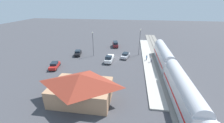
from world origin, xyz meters
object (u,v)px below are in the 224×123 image
at_px(sedan_black, 78,53).
at_px(suv_maroon, 115,44).
at_px(pedestrian_on_platform, 147,57).
at_px(pedestrian_waiting_far, 151,59).
at_px(sedan_silver, 125,55).
at_px(station_building, 81,87).
at_px(light_pole_lot_center, 93,41).
at_px(sedan_red, 55,65).
at_px(pickup_white, 109,58).
at_px(light_pole_near_platform, 140,40).
at_px(passenger_train, 182,89).

height_order(sedan_black, suv_maroon, suv_maroon).
xyz_separation_m(pedestrian_on_platform, pedestrian_waiting_far, (-1.23, 1.20, 0.00)).
bearing_deg(pedestrian_on_platform, sedan_silver, -15.15).
relative_size(station_building, light_pole_lot_center, 1.44).
xyz_separation_m(pedestrian_on_platform, sedan_red, (25.53, 8.76, -0.40)).
bearing_deg(pickup_white, sedan_red, 25.26).
xyz_separation_m(pedestrian_waiting_far, sedan_red, (26.77, 7.56, -0.40)).
distance_m(light_pole_near_platform, light_pole_lot_center, 15.43).
height_order(sedan_silver, suv_maroon, suv_maroon).
height_order(pedestrian_on_platform, pickup_white, pickup_white).
bearing_deg(station_building, sedan_black, -67.24).
height_order(suv_maroon, light_pole_lot_center, light_pole_lot_center).
relative_size(sedan_silver, suv_maroon, 0.93).
height_order(pedestrian_waiting_far, pickup_white, pickup_white).
distance_m(pedestrian_waiting_far, sedan_black, 24.29).
bearing_deg(pedestrian_on_platform, pickup_white, 10.24).
xyz_separation_m(suv_maroon, light_pole_lot_center, (6.07, 11.03, 3.91)).
xyz_separation_m(pickup_white, light_pole_lot_center, (6.11, -4.16, 4.03)).
xyz_separation_m(light_pole_near_platform, light_pole_lot_center, (15.16, 2.87, -0.42)).
relative_size(passenger_train, pickup_white, 9.49).
xyz_separation_m(sedan_silver, suv_maroon, (4.73, -11.36, 0.27)).
height_order(pedestrian_waiting_far, suv_maroon, suv_maroon).
distance_m(sedan_silver, light_pole_near_platform, 7.10).
bearing_deg(passenger_train, pickup_white, -46.18).
bearing_deg(station_building, passenger_train, -173.50).
relative_size(sedan_silver, pickup_white, 0.87).
bearing_deg(light_pole_lot_center, suv_maroon, -118.84).
height_order(pedestrian_on_platform, light_pole_near_platform, light_pole_near_platform).
height_order(pickup_white, suv_maroon, suv_maroon).
bearing_deg(pedestrian_waiting_far, pickup_white, 3.85).
bearing_deg(suv_maroon, pickup_white, 90.13).
height_order(station_building, light_pole_lot_center, light_pole_lot_center).
relative_size(pedestrian_on_platform, light_pole_lot_center, 0.21).
relative_size(sedan_black, light_pole_lot_center, 0.59).
xyz_separation_m(passenger_train, station_building, (18.00, 2.05, -0.01)).
xyz_separation_m(sedan_red, light_pole_lot_center, (-8.12, -10.87, 4.18)).
distance_m(passenger_train, pedestrian_waiting_far, 17.74).
bearing_deg(pickup_white, light_pole_near_platform, -142.19).
height_order(sedan_red, pickup_white, pickup_white).
bearing_deg(suv_maroon, pedestrian_on_platform, 130.78).
bearing_deg(pickup_white, pedestrian_on_platform, -169.76).
relative_size(passenger_train, sedan_red, 10.95).
height_order(station_building, sedan_black, station_building).
xyz_separation_m(passenger_train, pedestrian_waiting_far, (3.31, -17.36, -1.58)).
relative_size(station_building, pedestrian_on_platform, 6.79).
relative_size(station_building, light_pole_near_platform, 1.31).
bearing_deg(light_pole_lot_center, pickup_white, 145.76).
height_order(station_building, pedestrian_waiting_far, station_building).
bearing_deg(light_pole_near_platform, sedan_silver, 36.25).
height_order(passenger_train, sedan_silver, passenger_train).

